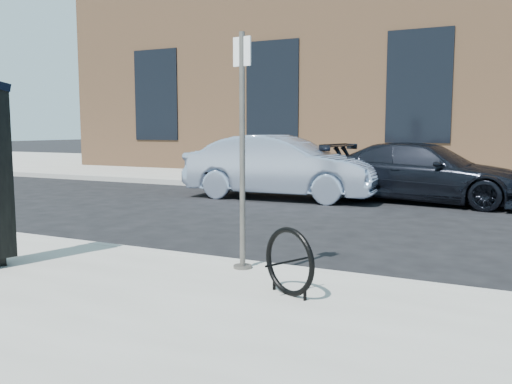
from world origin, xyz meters
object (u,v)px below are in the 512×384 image
Objects in this scene: sign_pole at (242,154)px; bike_rack at (289,262)px; car_dark at (425,173)px; car_silver at (282,167)px.

sign_pole is 3.96× the size of bike_rack.
sign_pole is 0.55× the size of car_dark.
sign_pole is at bearing -163.26° from car_silver.
car_silver reaches higher than car_dark.
bike_rack is at bearing -159.34° from car_silver.
bike_rack is (0.85, -0.68, -0.96)m from sign_pole.
bike_rack is 8.24m from car_silver.
car_dark is (3.24, 0.86, -0.09)m from car_silver.
car_dark reaches higher than bike_rack.
car_dark is at bearing 115.50° from bike_rack.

